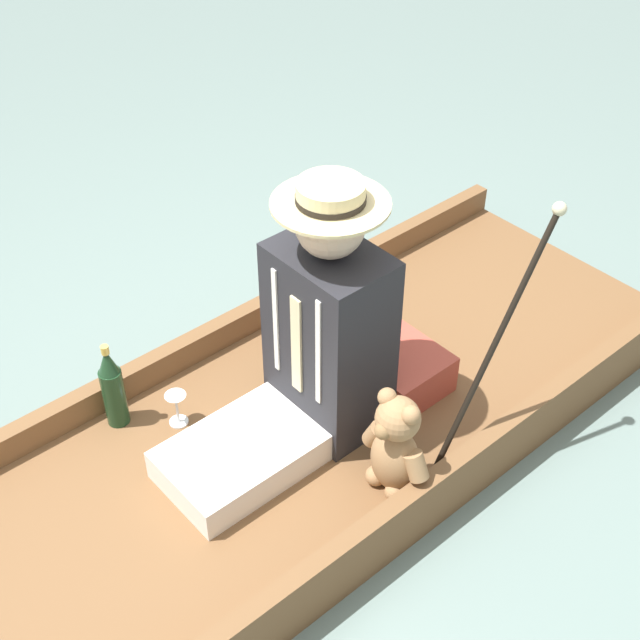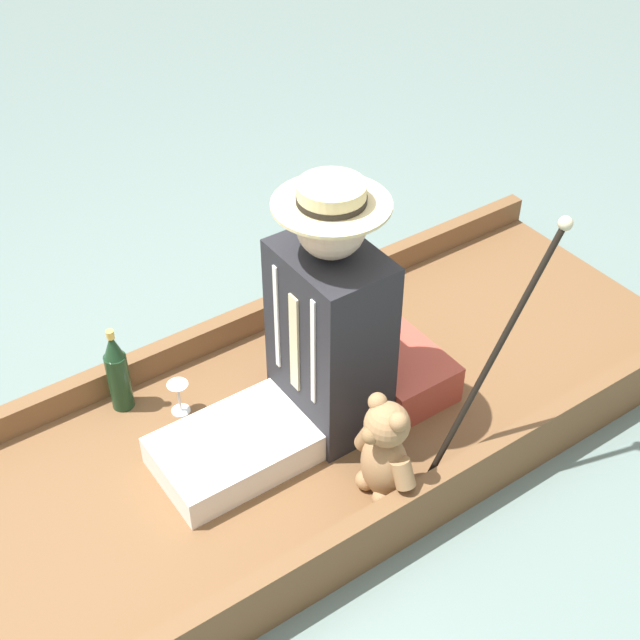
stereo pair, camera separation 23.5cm
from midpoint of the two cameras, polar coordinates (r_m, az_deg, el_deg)
The scene contains 8 objects.
ground_plane at distance 3.07m, azimuth -1.13°, elevation -9.18°, with size 16.00×16.00×0.00m, color slate.
punt_boat at distance 3.02m, azimuth -1.15°, elevation -8.32°, with size 1.08×3.27×0.22m.
seat_cushion at distance 3.14m, azimuth 7.05°, elevation -3.19°, with size 0.39×0.28×0.15m.
seated_person at distance 2.80m, azimuth 1.89°, elevation -1.67°, with size 0.37×0.80×0.91m.
teddy_bear at distance 2.72m, azimuth 6.64°, elevation -8.52°, with size 0.27×0.16×0.38m.
wine_glass at distance 3.03m, azimuth -6.87°, elevation -4.63°, with size 0.07×0.07×0.13m.
walking_cane at distance 2.71m, azimuth 14.20°, elevation -1.05°, with size 0.04×0.46×0.84m.
champagne_bottle at distance 3.04m, azimuth -10.70°, elevation -3.37°, with size 0.08×0.08×0.33m.
Camera 2 is at (-1.77, 1.02, 2.30)m, focal length 50.00 mm.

